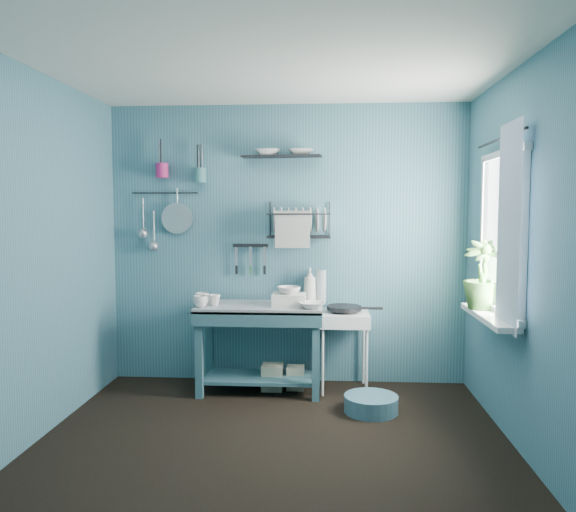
# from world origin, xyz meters

# --- Properties ---
(floor) EXTENTS (3.20, 3.20, 0.00)m
(floor) POSITION_xyz_m (0.00, 0.00, 0.00)
(floor) COLOR black
(floor) RESTS_ON ground
(ceiling) EXTENTS (3.20, 3.20, 0.00)m
(ceiling) POSITION_xyz_m (0.00, 0.00, 2.50)
(ceiling) COLOR silver
(ceiling) RESTS_ON ground
(wall_back) EXTENTS (3.20, 0.00, 3.20)m
(wall_back) POSITION_xyz_m (0.00, 1.50, 1.25)
(wall_back) COLOR #3B6A7A
(wall_back) RESTS_ON ground
(wall_front) EXTENTS (3.20, 0.00, 3.20)m
(wall_front) POSITION_xyz_m (0.00, -1.50, 1.25)
(wall_front) COLOR #3B6A7A
(wall_front) RESTS_ON ground
(wall_left) EXTENTS (0.00, 3.00, 3.00)m
(wall_left) POSITION_xyz_m (-1.60, 0.00, 1.25)
(wall_left) COLOR #3B6A7A
(wall_left) RESTS_ON ground
(wall_right) EXTENTS (0.00, 3.00, 3.00)m
(wall_right) POSITION_xyz_m (1.60, 0.00, 1.25)
(wall_right) COLOR #3B6A7A
(wall_right) RESTS_ON ground
(work_counter) EXTENTS (1.13, 0.67, 0.76)m
(work_counter) POSITION_xyz_m (-0.21, 1.17, 0.38)
(work_counter) COLOR #2F5964
(work_counter) RESTS_ON floor
(mug_left) EXTENTS (0.12, 0.12, 0.10)m
(mug_left) POSITION_xyz_m (-0.69, 1.01, 0.80)
(mug_left) COLOR silver
(mug_left) RESTS_ON work_counter
(mug_mid) EXTENTS (0.14, 0.14, 0.09)m
(mug_mid) POSITION_xyz_m (-0.59, 1.11, 0.80)
(mug_mid) COLOR silver
(mug_mid) RESTS_ON work_counter
(mug_right) EXTENTS (0.17, 0.17, 0.10)m
(mug_right) POSITION_xyz_m (-0.71, 1.17, 0.80)
(mug_right) COLOR silver
(mug_right) RESTS_ON work_counter
(wash_tub) EXTENTS (0.28, 0.22, 0.10)m
(wash_tub) POSITION_xyz_m (0.04, 1.15, 0.81)
(wash_tub) COLOR silver
(wash_tub) RESTS_ON work_counter
(tub_bowl) EXTENTS (0.20, 0.19, 0.06)m
(tub_bowl) POSITION_xyz_m (0.04, 1.15, 0.89)
(tub_bowl) COLOR silver
(tub_bowl) RESTS_ON wash_tub
(soap_bottle) EXTENTS (0.12, 0.12, 0.30)m
(soap_bottle) POSITION_xyz_m (0.21, 1.37, 0.90)
(soap_bottle) COLOR silver
(soap_bottle) RESTS_ON work_counter
(water_bottle) EXTENTS (0.09, 0.09, 0.28)m
(water_bottle) POSITION_xyz_m (0.31, 1.39, 0.90)
(water_bottle) COLOR #A5B2B8
(water_bottle) RESTS_ON work_counter
(counter_bowl) EXTENTS (0.22, 0.22, 0.05)m
(counter_bowl) POSITION_xyz_m (0.24, 1.02, 0.78)
(counter_bowl) COLOR silver
(counter_bowl) RESTS_ON work_counter
(hotplate_stand) EXTENTS (0.43, 0.43, 0.68)m
(hotplate_stand) POSITION_xyz_m (0.51, 1.26, 0.34)
(hotplate_stand) COLOR white
(hotplate_stand) RESTS_ON floor
(frying_pan) EXTENTS (0.30, 0.30, 0.03)m
(frying_pan) POSITION_xyz_m (0.51, 1.26, 0.72)
(frying_pan) COLOR black
(frying_pan) RESTS_ON hotplate_stand
(knife_strip) EXTENTS (0.32, 0.03, 0.03)m
(knife_strip) POSITION_xyz_m (-0.33, 1.47, 1.24)
(knife_strip) COLOR black
(knife_strip) RESTS_ON wall_back
(dish_rack) EXTENTS (0.57, 0.30, 0.32)m
(dish_rack) POSITION_xyz_m (0.11, 1.37, 1.48)
(dish_rack) COLOR black
(dish_rack) RESTS_ON wall_back
(upper_shelf) EXTENTS (0.71, 0.25, 0.01)m
(upper_shelf) POSITION_xyz_m (-0.04, 1.40, 2.03)
(upper_shelf) COLOR black
(upper_shelf) RESTS_ON wall_back
(shelf_bowl_left) EXTENTS (0.23, 0.23, 0.05)m
(shelf_bowl_left) POSITION_xyz_m (-0.17, 1.40, 2.10)
(shelf_bowl_left) COLOR silver
(shelf_bowl_left) RESTS_ON upper_shelf
(shelf_bowl_right) EXTENTS (0.22, 0.22, 0.05)m
(shelf_bowl_right) POSITION_xyz_m (0.12, 1.40, 2.01)
(shelf_bowl_right) COLOR silver
(shelf_bowl_right) RESTS_ON upper_shelf
(utensil_cup_magenta) EXTENTS (0.11, 0.11, 0.13)m
(utensil_cup_magenta) POSITION_xyz_m (-1.12, 1.42, 1.91)
(utensil_cup_magenta) COLOR #B62167
(utensil_cup_magenta) RESTS_ON wall_back
(utensil_cup_teal) EXTENTS (0.11, 0.11, 0.13)m
(utensil_cup_teal) POSITION_xyz_m (-0.77, 1.42, 1.87)
(utensil_cup_teal) COLOR #387276
(utensil_cup_teal) RESTS_ON wall_back
(colander) EXTENTS (0.28, 0.03, 0.28)m
(colander) POSITION_xyz_m (-1.00, 1.45, 1.49)
(colander) COLOR #B0B3B9
(colander) RESTS_ON wall_back
(ladle_outer) EXTENTS (0.01, 0.01, 0.30)m
(ladle_outer) POSITION_xyz_m (-1.31, 1.46, 1.52)
(ladle_outer) COLOR #B0B3B9
(ladle_outer) RESTS_ON wall_back
(ladle_inner) EXTENTS (0.01, 0.01, 0.30)m
(ladle_inner) POSITION_xyz_m (-1.22, 1.46, 1.40)
(ladle_inner) COLOR #B0B3B9
(ladle_inner) RESTS_ON wall_back
(hook_rail) EXTENTS (0.60, 0.01, 0.01)m
(hook_rail) POSITION_xyz_m (-1.11, 1.47, 1.72)
(hook_rail) COLOR black
(hook_rail) RESTS_ON wall_back
(window_glass) EXTENTS (0.00, 1.10, 1.10)m
(window_glass) POSITION_xyz_m (1.59, 0.45, 1.40)
(window_glass) COLOR white
(window_glass) RESTS_ON wall_right
(windowsill) EXTENTS (0.16, 0.95, 0.04)m
(windowsill) POSITION_xyz_m (1.50, 0.45, 0.81)
(windowsill) COLOR white
(windowsill) RESTS_ON wall_right
(curtain) EXTENTS (0.00, 1.35, 1.35)m
(curtain) POSITION_xyz_m (1.52, 0.15, 1.45)
(curtain) COLOR white
(curtain) RESTS_ON wall_right
(curtain_rod) EXTENTS (0.02, 1.05, 0.02)m
(curtain_rod) POSITION_xyz_m (1.54, 0.45, 2.05)
(curtain_rod) COLOR black
(curtain_rod) RESTS_ON wall_right
(potted_plant) EXTENTS (0.36, 0.36, 0.51)m
(potted_plant) POSITION_xyz_m (1.51, 0.65, 1.09)
(potted_plant) COLOR #3F712D
(potted_plant) RESTS_ON windowsill
(storage_tin_large) EXTENTS (0.18, 0.18, 0.22)m
(storage_tin_large) POSITION_xyz_m (-0.11, 1.22, 0.11)
(storage_tin_large) COLOR tan
(storage_tin_large) RESTS_ON floor
(storage_tin_small) EXTENTS (0.15, 0.15, 0.20)m
(storage_tin_small) POSITION_xyz_m (0.09, 1.25, 0.10)
(storage_tin_small) COLOR tan
(storage_tin_small) RESTS_ON floor
(floor_basin) EXTENTS (0.42, 0.42, 0.13)m
(floor_basin) POSITION_xyz_m (0.70, 0.71, 0.07)
(floor_basin) COLOR #427182
(floor_basin) RESTS_ON floor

